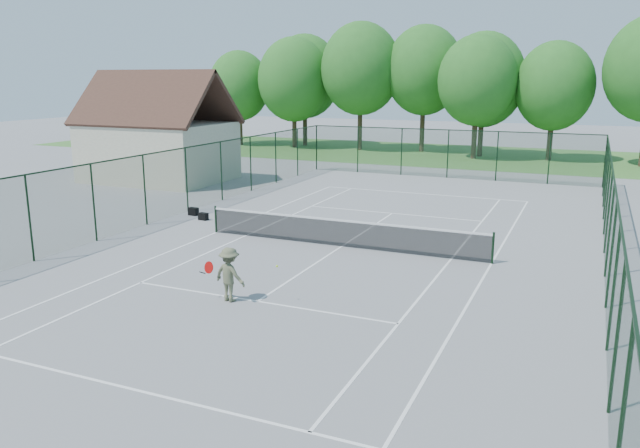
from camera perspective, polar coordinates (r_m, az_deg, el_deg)
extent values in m
plane|color=gray|center=(23.31, 1.97, -2.08)|extent=(140.00, 140.00, 0.00)
cube|color=#467D34|center=(51.95, 14.36, 6.02)|extent=(80.00, 16.00, 0.01)
cube|color=white|center=(34.38, 9.32, 2.75)|extent=(10.97, 0.08, 0.01)
cube|color=white|center=(13.70, -17.33, -14.09)|extent=(10.97, 0.08, 0.01)
cube|color=white|center=(29.19, 6.62, 0.98)|extent=(8.23, 0.08, 0.01)
cube|color=white|center=(17.80, -5.73, -7.05)|extent=(8.23, 0.08, 0.01)
cube|color=white|center=(21.98, 15.41, -3.51)|extent=(0.08, 23.77, 0.01)
cube|color=white|center=(25.77, -9.44, -0.76)|extent=(0.08, 23.77, 0.01)
cube|color=white|center=(22.19, 11.91, -3.15)|extent=(0.08, 23.77, 0.01)
cube|color=white|center=(25.07, -6.80, -1.06)|extent=(0.08, 23.77, 0.01)
cube|color=white|center=(23.31, 1.97, -2.07)|extent=(0.08, 12.80, 0.01)
cylinder|color=black|center=(25.66, -9.51, 0.43)|extent=(0.08, 0.08, 1.10)
cylinder|color=black|center=(21.83, 15.53, -2.14)|extent=(0.08, 0.08, 1.10)
cube|color=black|center=(23.19, 1.98, -0.89)|extent=(11.00, 0.02, 0.96)
cube|color=white|center=(23.07, 1.99, 0.32)|extent=(11.00, 0.05, 0.07)
cube|color=#1B3E26|center=(40.05, 11.61, 6.29)|extent=(18.00, 0.02, 3.00)
cube|color=#1B3E26|center=(21.44, 24.97, -0.56)|extent=(0.02, 36.00, 3.00)
cube|color=#1B3E26|center=(27.52, -15.72, 3.00)|extent=(0.02, 36.00, 3.00)
cube|color=black|center=(39.91, 11.71, 8.43)|extent=(18.00, 0.05, 0.05)
cube|color=black|center=(21.16, 25.36, 3.39)|extent=(0.05, 36.00, 0.05)
cube|color=black|center=(27.30, -15.92, 6.09)|extent=(0.05, 36.00, 0.05)
cube|color=beige|center=(39.55, -14.52, 6.42)|extent=(8.00, 6.00, 3.50)
cube|color=#4A2E22|center=(40.51, -13.47, 11.24)|extent=(8.60, 3.27, 3.27)
cube|color=#4A2E22|center=(38.15, -16.21, 10.98)|extent=(8.60, 3.27, 3.27)
cylinder|color=#422E20|center=(56.76, -2.36, 9.12)|extent=(0.40, 0.40, 4.20)
ellipsoid|color=#2E7727|center=(56.62, -2.39, 13.06)|extent=(6.40, 6.40, 7.40)
cylinder|color=#422E20|center=(51.74, 14.50, 8.32)|extent=(0.40, 0.40, 4.20)
ellipsoid|color=#2E7727|center=(51.58, 14.75, 12.64)|extent=(6.40, 6.40, 7.40)
cube|color=black|center=(29.14, -11.50, 1.13)|extent=(0.46, 0.30, 0.36)
cube|color=black|center=(28.10, -10.62, 0.68)|extent=(0.43, 0.28, 0.32)
imported|color=#5D6043|center=(17.70, -8.26, -4.59)|extent=(1.10, 0.76, 1.56)
sphere|color=#BEF427|center=(17.33, -3.95, -3.87)|extent=(0.07, 0.07, 0.07)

